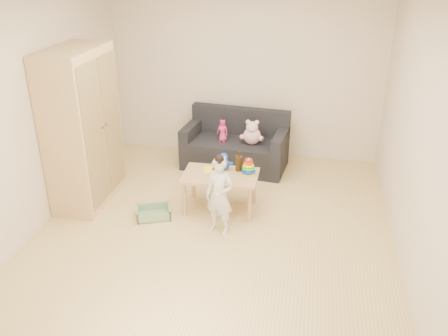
% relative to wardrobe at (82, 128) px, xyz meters
% --- Properties ---
extents(room, '(4.50, 4.50, 4.50)m').
position_rel_wardrobe_xyz_m(room, '(1.72, -0.39, 0.34)').
color(room, '#DABA75').
rests_on(room, ground).
extents(wardrobe, '(0.54, 1.07, 1.93)m').
position_rel_wardrobe_xyz_m(wardrobe, '(0.00, 0.00, 0.00)').
color(wardrobe, '#DCB378').
rests_on(wardrobe, ground).
extents(sofa, '(1.54, 0.89, 0.41)m').
position_rel_wardrobe_xyz_m(sofa, '(1.66, 1.31, -0.76)').
color(sofa, black).
rests_on(sofa, ground).
extents(play_table, '(0.91, 0.58, 0.47)m').
position_rel_wardrobe_xyz_m(play_table, '(1.69, 0.04, -0.73)').
color(play_table, tan).
rests_on(play_table, ground).
extents(storage_bin, '(0.48, 0.42, 0.12)m').
position_rel_wardrobe_xyz_m(storage_bin, '(0.94, -0.30, -0.90)').
color(storage_bin, gray).
rests_on(storage_bin, ground).
extents(toddler, '(0.38, 0.31, 0.90)m').
position_rel_wardrobe_xyz_m(toddler, '(1.78, -0.45, -0.51)').
color(toddler, silver).
rests_on(toddler, ground).
extents(pink_bear, '(0.34, 0.32, 0.30)m').
position_rel_wardrobe_xyz_m(pink_bear, '(1.92, 1.23, -0.40)').
color(pink_bear, '#FFBBCB').
rests_on(pink_bear, sofa).
extents(doll, '(0.18, 0.15, 0.32)m').
position_rel_wardrobe_xyz_m(doll, '(1.49, 1.25, -0.39)').
color(doll, '#E82B7D').
rests_on(doll, sofa).
extents(ring_stacker, '(0.17, 0.17, 0.20)m').
position_rel_wardrobe_xyz_m(ring_stacker, '(2.02, 0.12, -0.41)').
color(ring_stacker, '#FFF30D').
rests_on(ring_stacker, play_table).
extents(brown_bottle, '(0.08, 0.08, 0.24)m').
position_rel_wardrobe_xyz_m(brown_bottle, '(1.89, 0.20, -0.39)').
color(brown_bottle, black).
rests_on(brown_bottle, play_table).
extents(blue_plush, '(0.22, 0.19, 0.22)m').
position_rel_wardrobe_xyz_m(blue_plush, '(1.71, 0.19, -0.38)').
color(blue_plush, blue).
rests_on(blue_plush, play_table).
extents(wooden_figure, '(0.05, 0.05, 0.11)m').
position_rel_wardrobe_xyz_m(wooden_figure, '(1.62, 0.01, -0.44)').
color(wooden_figure, brown).
rests_on(wooden_figure, play_table).
extents(yellow_book, '(0.22, 0.22, 0.01)m').
position_rel_wardrobe_xyz_m(yellow_book, '(1.56, 0.14, -0.48)').
color(yellow_book, yellow).
rests_on(yellow_book, play_table).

